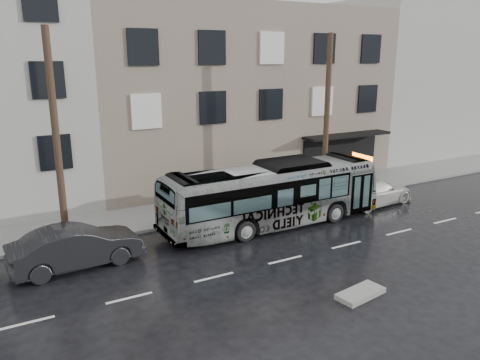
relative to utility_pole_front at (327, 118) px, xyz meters
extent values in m
plane|color=black|center=(-6.50, -3.30, -4.65)|extent=(120.00, 120.00, 0.00)
cube|color=gray|center=(-6.50, 1.60, -4.58)|extent=(90.00, 3.60, 0.15)
cube|color=gray|center=(-1.50, 9.40, 0.85)|extent=(20.00, 12.00, 11.00)
cube|color=#A1A098|center=(17.50, 9.40, 1.35)|extent=(18.00, 12.00, 12.00)
cylinder|color=#463223|center=(0.00, 0.00, 0.00)|extent=(0.30, 0.30, 9.00)
cylinder|color=#463223|center=(-14.00, 0.00, 0.00)|extent=(0.30, 0.30, 9.00)
cylinder|color=slate|center=(1.10, 0.00, -3.30)|extent=(0.06, 0.06, 2.40)
imported|color=#B2B2B2|center=(-4.82, -2.14, -3.10)|extent=(11.12, 2.66, 3.09)
imported|color=#BAB8B1|center=(1.83, -2.04, -3.92)|extent=(5.22, 2.55, 1.46)
imported|color=black|center=(-13.96, -2.41, -3.83)|extent=(5.12, 2.13, 1.65)
cube|color=#A8A69F|center=(-5.87, -9.46, -4.56)|extent=(1.90, 1.07, 0.18)
camera|label=1|loc=(-16.47, -20.20, 3.37)|focal=35.00mm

